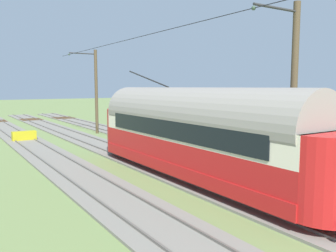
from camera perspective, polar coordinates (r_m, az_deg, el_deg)
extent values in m
plane|color=olive|center=(19.86, -3.19, -6.18)|extent=(220.00, 220.00, 0.00)
cube|color=slate|center=(22.22, 6.40, -4.72)|extent=(2.80, 80.00, 0.10)
cube|color=#59544C|center=(21.76, 4.93, -4.70)|extent=(0.07, 80.00, 0.08)
cube|color=#59544C|center=(22.66, 7.81, -4.29)|extent=(0.07, 80.00, 0.08)
cube|color=#47331E|center=(50.93, -17.08, 1.39)|extent=(2.50, 0.24, 0.08)
cube|color=#47331E|center=(50.31, -16.87, 1.34)|extent=(2.50, 0.24, 0.08)
cube|color=#47331E|center=(49.69, -16.66, 1.28)|extent=(2.50, 0.24, 0.08)
cube|color=#47331E|center=(49.07, -16.45, 1.23)|extent=(2.50, 0.24, 0.08)
cube|color=#47331E|center=(48.45, -16.23, 1.17)|extent=(2.50, 0.24, 0.08)
cube|color=slate|center=(19.85, -3.19, -6.04)|extent=(2.80, 80.00, 0.10)
cube|color=#59544C|center=(19.49, -5.03, -6.02)|extent=(0.07, 80.00, 0.08)
cube|color=#59544C|center=(20.19, -1.42, -5.56)|extent=(0.07, 80.00, 0.08)
cube|color=#47331E|center=(49.95, -21.77, 1.12)|extent=(2.50, 0.24, 0.08)
cube|color=#47331E|center=(49.31, -21.62, 1.06)|extent=(2.50, 0.24, 0.08)
cube|color=#47331E|center=(48.68, -21.47, 1.00)|extent=(2.50, 0.24, 0.08)
cube|color=#47331E|center=(48.04, -21.31, 0.94)|extent=(2.50, 0.24, 0.08)
cube|color=#47331E|center=(47.41, -21.15, 0.88)|extent=(2.50, 0.24, 0.08)
cube|color=slate|center=(18.17, -15.00, -7.42)|extent=(2.80, 80.00, 0.10)
cube|color=#59544C|center=(17.95, -17.20, -7.37)|extent=(0.07, 80.00, 0.08)
cube|color=#59544C|center=(18.38, -12.86, -6.92)|extent=(0.07, 80.00, 0.08)
cube|color=red|center=(16.36, 3.99, -6.40)|extent=(2.65, 13.35, 0.55)
cube|color=red|center=(16.21, 4.01, -3.81)|extent=(2.55, 13.35, 0.95)
cube|color=beige|center=(16.06, 4.04, -0.30)|extent=(2.55, 13.35, 1.05)
cylinder|color=gray|center=(16.01, 4.05, 1.57)|extent=(2.65, 13.09, 2.65)
cylinder|color=red|center=(11.69, 24.11, -7.14)|extent=(2.55, 2.55, 2.55)
cylinder|color=red|center=(21.77, -6.53, -0.54)|extent=(2.55, 2.55, 2.55)
cube|color=black|center=(15.32, 0.17, -0.61)|extent=(0.04, 11.22, 0.80)
cube|color=black|center=(16.87, 7.55, -0.02)|extent=(0.04, 11.22, 0.80)
cylinder|color=black|center=(19.43, -3.36, 7.75)|extent=(0.07, 4.31, 1.02)
cylinder|color=black|center=(12.84, 13.08, -10.83)|extent=(0.10, 0.76, 0.76)
cylinder|color=black|center=(13.88, 17.26, -9.65)|extent=(0.10, 0.76, 0.76)
cylinder|color=black|center=(19.56, -5.29, -4.72)|extent=(0.10, 0.76, 0.76)
cylinder|color=black|center=(20.25, -1.68, -4.31)|extent=(0.10, 0.76, 0.76)
cube|color=brown|center=(21.61, 7.46, -2.88)|extent=(2.80, 14.04, 0.25)
cube|color=#33281E|center=(17.00, 22.59, -4.07)|extent=(2.80, 0.10, 0.80)
cylinder|color=black|center=(17.73, 16.05, -5.98)|extent=(0.10, 0.84, 0.84)
cylinder|color=black|center=(18.82, 18.93, -5.36)|extent=(0.10, 0.84, 0.84)
cylinder|color=black|center=(25.16, -1.08, -2.10)|extent=(0.10, 0.84, 0.84)
cylinder|color=black|center=(25.94, 1.61, -1.84)|extent=(0.10, 0.84, 0.84)
cylinder|color=#4C3D28|center=(33.01, -11.64, 5.46)|extent=(0.28, 0.28, 7.69)
cylinder|color=#2D2D2D|center=(32.72, -13.80, 11.44)|extent=(2.43, 0.10, 0.10)
sphere|color=#334733|center=(32.32, -15.86, 11.18)|extent=(0.16, 0.16, 0.16)
cylinder|color=#4C3D28|center=(15.13, 19.81, 4.21)|extent=(0.28, 0.28, 7.69)
cylinder|color=#2D2D2D|center=(14.48, 17.30, 17.95)|extent=(2.43, 0.10, 0.10)
sphere|color=#334733|center=(13.57, 13.82, 18.21)|extent=(0.16, 0.16, 0.16)
cylinder|color=black|center=(32.72, -13.80, 11.44)|extent=(2.43, 0.02, 0.02)
cylinder|color=black|center=(32.89, -5.06, -0.20)|extent=(0.08, 0.08, 1.10)
cylinder|color=red|center=(32.82, -5.07, 0.96)|extent=(0.30, 0.30, 0.03)
cylinder|color=#262626|center=(32.83, -5.33, -0.56)|extent=(0.33, 0.04, 0.54)
cube|color=#B2A519|center=(30.16, -22.46, -1.55)|extent=(1.80, 0.60, 0.80)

